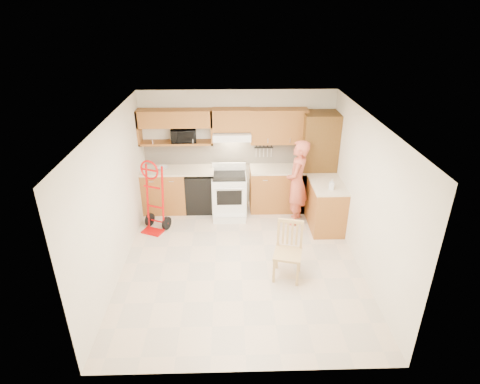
{
  "coord_description": "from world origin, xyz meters",
  "views": [
    {
      "loc": [
        -0.18,
        -5.58,
        4.06
      ],
      "look_at": [
        0.0,
        0.5,
        1.1
      ],
      "focal_mm": 29.36,
      "sensor_mm": 36.0,
      "label": 1
    }
  ],
  "objects_px": {
    "microwave": "(183,135)",
    "dining_chair": "(288,252)",
    "range": "(229,192)",
    "hand_truck": "(153,200)",
    "person": "(297,183)"
  },
  "relations": [
    {
      "from": "range",
      "to": "hand_truck",
      "type": "relative_size",
      "value": 0.78
    },
    {
      "from": "person",
      "to": "hand_truck",
      "type": "bearing_deg",
      "value": -63.97
    },
    {
      "from": "microwave",
      "to": "person",
      "type": "height_order",
      "value": "microwave"
    },
    {
      "from": "dining_chair",
      "to": "person",
      "type": "bearing_deg",
      "value": 91.56
    },
    {
      "from": "microwave",
      "to": "range",
      "type": "xyz_separation_m",
      "value": [
        0.91,
        -0.39,
        -1.11
      ]
    },
    {
      "from": "range",
      "to": "hand_truck",
      "type": "bearing_deg",
      "value": -158.04
    },
    {
      "from": "microwave",
      "to": "hand_truck",
      "type": "relative_size",
      "value": 0.38
    },
    {
      "from": "microwave",
      "to": "range",
      "type": "distance_m",
      "value": 1.49
    },
    {
      "from": "range",
      "to": "dining_chair",
      "type": "bearing_deg",
      "value": -66.57
    },
    {
      "from": "hand_truck",
      "to": "microwave",
      "type": "bearing_deg",
      "value": 83.89
    },
    {
      "from": "person",
      "to": "dining_chair",
      "type": "relative_size",
      "value": 1.81
    },
    {
      "from": "range",
      "to": "hand_truck",
      "type": "xyz_separation_m",
      "value": [
        -1.46,
        -0.59,
        0.14
      ]
    },
    {
      "from": "microwave",
      "to": "dining_chair",
      "type": "height_order",
      "value": "microwave"
    },
    {
      "from": "person",
      "to": "hand_truck",
      "type": "distance_m",
      "value": 2.81
    },
    {
      "from": "microwave",
      "to": "dining_chair",
      "type": "xyz_separation_m",
      "value": [
        1.83,
        -2.51,
        -1.15
      ]
    }
  ]
}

